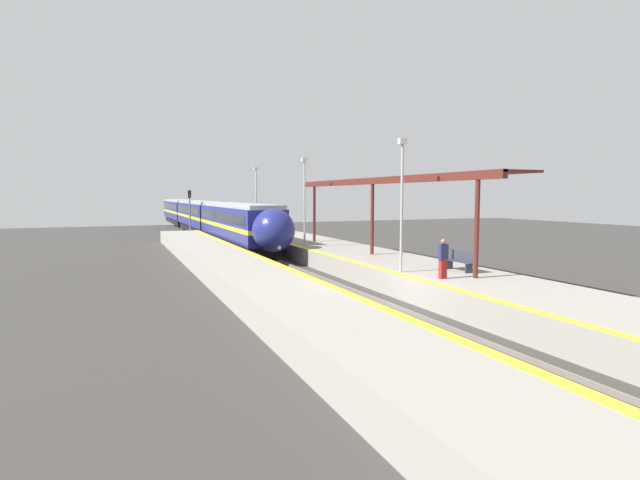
{
  "coord_description": "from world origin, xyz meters",
  "views": [
    {
      "loc": [
        -9.29,
        -16.72,
        4.39
      ],
      "look_at": [
        0.61,
        7.07,
        2.07
      ],
      "focal_mm": 28.0,
      "sensor_mm": 36.0,
      "label": 1
    }
  ],
  "objects": [
    {
      "name": "platform_bench",
      "position": [
        4.92,
        1.16,
        1.52
      ],
      "size": [
        0.44,
        1.8,
        0.89
      ],
      "color": "#2D333D",
      "rests_on": "platform_right"
    },
    {
      "name": "ground_plane",
      "position": [
        0.0,
        0.0,
        0.0
      ],
      "size": [
        120.0,
        120.0,
        0.0
      ],
      "primitive_type": "plane",
      "color": "#383533"
    },
    {
      "name": "rail_right",
      "position": [
        0.72,
        0.0,
        0.07
      ],
      "size": [
        0.08,
        90.0,
        0.15
      ],
      "primitive_type": "cube",
      "color": "slate",
      "rests_on": "ground_plane"
    },
    {
      "name": "lamppost_far",
      "position": [
        2.27,
        25.52,
        4.32
      ],
      "size": [
        0.36,
        0.2,
        5.78
      ],
      "color": "#9E9EA3",
      "rests_on": "platform_right"
    },
    {
      "name": "lamppost_near",
      "position": [
        2.27,
        1.86,
        4.32
      ],
      "size": [
        0.36,
        0.2,
        5.78
      ],
      "color": "#9E9EA3",
      "rests_on": "platform_right"
    },
    {
      "name": "station_canopy",
      "position": [
        4.84,
        8.15,
        5.11
      ],
      "size": [
        2.02,
        20.55,
        4.34
      ],
      "color": "#511E19",
      "rests_on": "platform_right"
    },
    {
      "name": "person_waiting",
      "position": [
        2.92,
        -0.26,
        1.87
      ],
      "size": [
        0.36,
        0.22,
        1.61
      ],
      "color": "maroon",
      "rests_on": "platform_right"
    },
    {
      "name": "train",
      "position": [
        0.0,
        40.81,
        2.14
      ],
      "size": [
        2.81,
        58.16,
        3.74
      ],
      "color": "black",
      "rests_on": "ground_plane"
    },
    {
      "name": "platform_left",
      "position": [
        -3.48,
        0.0,
        0.52
      ],
      "size": [
        3.49,
        64.0,
        1.05
      ],
      "color": "gray",
      "rests_on": "ground_plane"
    },
    {
      "name": "railway_signal",
      "position": [
        -2.55,
        31.53,
        2.94
      ],
      "size": [
        0.28,
        0.28,
        4.86
      ],
      "color": "#59595E",
      "rests_on": "ground_plane"
    },
    {
      "name": "lamppost_mid",
      "position": [
        2.27,
        13.69,
        4.32
      ],
      "size": [
        0.36,
        0.2,
        5.78
      ],
      "color": "#9E9EA3",
      "rests_on": "platform_right"
    },
    {
      "name": "platform_right",
      "position": [
        4.16,
        0.0,
        0.52
      ],
      "size": [
        4.85,
        64.0,
        1.05
      ],
      "color": "gray",
      "rests_on": "ground_plane"
    },
    {
      "name": "rail_left",
      "position": [
        -0.72,
        0.0,
        0.07
      ],
      "size": [
        0.08,
        90.0,
        0.15
      ],
      "primitive_type": "cube",
      "color": "slate",
      "rests_on": "ground_plane"
    }
  ]
}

